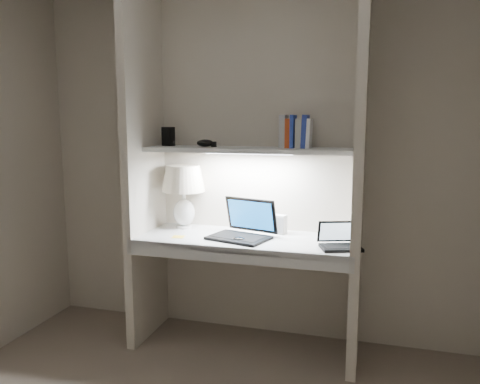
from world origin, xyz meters
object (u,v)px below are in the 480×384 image
(table_lamp, at_px, (184,186))
(speaker, at_px, (279,224))
(laptop_netbook, at_px, (339,242))
(laptop_main, at_px, (243,229))
(book_row, at_px, (296,132))

(table_lamp, bearing_deg, speaker, 1.52)
(laptop_netbook, bearing_deg, table_lamp, 148.80)
(speaker, bearing_deg, laptop_main, -125.17)
(speaker, height_order, book_row, book_row)
(laptop_netbook, xyz_separation_m, speaker, (-0.43, 0.26, 0.03))
(table_lamp, relative_size, book_row, 2.11)
(laptop_netbook, height_order, book_row, book_row)
(table_lamp, xyz_separation_m, speaker, (0.70, 0.02, -0.24))
(laptop_main, xyz_separation_m, laptop_netbook, (0.64, -0.09, -0.02))
(laptop_netbook, relative_size, speaker, 2.26)
(table_lamp, distance_m, speaker, 0.74)
(book_row, bearing_deg, speaker, 167.22)
(laptop_netbook, bearing_deg, speaker, 129.71)
(laptop_main, bearing_deg, table_lamp, 178.54)
(speaker, distance_m, book_row, 0.64)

